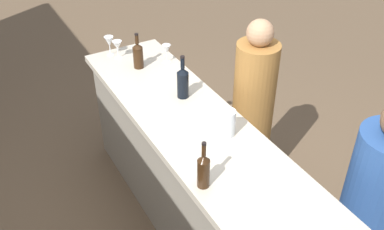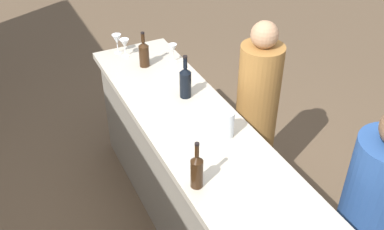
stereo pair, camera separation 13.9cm
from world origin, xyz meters
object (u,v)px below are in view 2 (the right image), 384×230
object	(u,v)px
water_pitcher	(226,124)
person_left_guest	(371,217)
wine_bottle_center_amber_brown	(144,53)
person_center_guest	(256,119)
wine_glass_near_left	(173,49)
wine_glass_near_right	(117,40)
wine_glass_near_center	(125,44)
wine_bottle_second_left_near_black	(185,81)
wine_bottle_leftmost_amber_brown	(197,170)

from	to	relation	value
water_pitcher	person_left_guest	world-z (taller)	person_left_guest
wine_bottle_center_amber_brown	person_center_guest	bearing A→B (deg)	-136.82
wine_bottle_center_amber_brown	water_pitcher	world-z (taller)	wine_bottle_center_amber_brown
wine_glass_near_left	wine_glass_near_right	distance (m)	0.48
person_left_guest	person_center_guest	xyz separation A→B (m)	(1.10, 0.10, 0.04)
wine_bottle_center_amber_brown	wine_glass_near_center	xyz separation A→B (m)	(0.22, 0.08, 0.00)
wine_glass_near_left	wine_glass_near_right	xyz separation A→B (m)	(0.34, 0.35, 0.01)
person_center_guest	wine_glass_near_right	bearing A→B (deg)	-75.00
person_center_guest	wine_bottle_second_left_near_black	bearing A→B (deg)	-36.47
wine_glass_near_center	wine_glass_near_right	xyz separation A→B (m)	(0.08, 0.04, 0.01)
wine_bottle_center_amber_brown	wine_glass_near_right	size ratio (longest dim) A/B	1.74
wine_glass_near_right	person_center_guest	distance (m)	1.29
water_pitcher	person_left_guest	bearing A→B (deg)	-140.14
wine_bottle_second_left_near_black	person_left_guest	xyz separation A→B (m)	(-1.24, -0.63, -0.45)
wine_bottle_second_left_near_black	water_pitcher	bearing A→B (deg)	-176.57
wine_bottle_leftmost_amber_brown	wine_glass_near_left	bearing A→B (deg)	-18.95
wine_bottle_leftmost_amber_brown	wine_bottle_center_amber_brown	distance (m)	1.39
wine_glass_near_center	wine_glass_near_left	bearing A→B (deg)	-130.07
wine_bottle_leftmost_amber_brown	person_center_guest	bearing A→B (deg)	-50.93
wine_bottle_leftmost_amber_brown	wine_bottle_center_amber_brown	bearing A→B (deg)	-9.55
wine_bottle_center_amber_brown	wine_glass_near_right	xyz separation A→B (m)	(0.30, 0.12, 0.01)
wine_bottle_leftmost_amber_brown	person_center_guest	size ratio (longest dim) A/B	0.20
wine_glass_near_center	water_pitcher	distance (m)	1.29
wine_bottle_center_amber_brown	wine_glass_near_left	bearing A→B (deg)	-99.30
wine_bottle_second_left_near_black	wine_glass_near_right	bearing A→B (deg)	14.48
water_pitcher	person_center_guest	distance (m)	0.73
wine_bottle_second_left_near_black	wine_bottle_leftmost_amber_brown	bearing A→B (deg)	158.38
wine_bottle_second_left_near_black	wine_glass_near_right	size ratio (longest dim) A/B	1.94
person_left_guest	person_center_guest	size ratio (longest dim) A/B	0.96
wine_glass_near_center	person_center_guest	distance (m)	1.21
wine_bottle_center_amber_brown	person_left_guest	distance (m)	1.97
wine_glass_near_center	person_left_guest	distance (m)	2.20
water_pitcher	person_center_guest	size ratio (longest dim) A/B	0.12
water_pitcher	person_center_guest	bearing A→B (deg)	-52.59
water_pitcher	person_center_guest	xyz separation A→B (m)	(0.38, -0.50, -0.37)
wine_bottle_leftmost_amber_brown	person_center_guest	xyz separation A→B (m)	(0.70, -0.86, -0.39)
wine_glass_near_center	water_pitcher	bearing A→B (deg)	-170.64
wine_bottle_second_left_near_black	person_left_guest	world-z (taller)	person_left_guest
wine_bottle_leftmost_amber_brown	wine_glass_near_left	xyz separation A→B (m)	(1.33, -0.46, -0.00)
wine_glass_near_left	person_center_guest	xyz separation A→B (m)	(-0.63, -0.40, -0.39)
water_pitcher	wine_bottle_leftmost_amber_brown	bearing A→B (deg)	131.25
wine_bottle_second_left_near_black	wine_glass_near_right	world-z (taller)	wine_bottle_second_left_near_black
wine_glass_near_left	wine_glass_near_center	size ratio (longest dim) A/B	1.02
wine_bottle_leftmost_amber_brown	person_left_guest	distance (m)	1.13
wine_bottle_second_left_near_black	water_pitcher	world-z (taller)	wine_bottle_second_left_near_black
water_pitcher	wine_bottle_second_left_near_black	bearing A→B (deg)	3.43
wine_glass_near_center	wine_bottle_leftmost_amber_brown	bearing A→B (deg)	174.64
wine_bottle_leftmost_amber_brown	water_pitcher	size ratio (longest dim) A/B	1.69
wine_bottle_center_amber_brown	wine_bottle_second_left_near_black	bearing A→B (deg)	-169.68
wine_glass_near_left	person_left_guest	distance (m)	1.86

